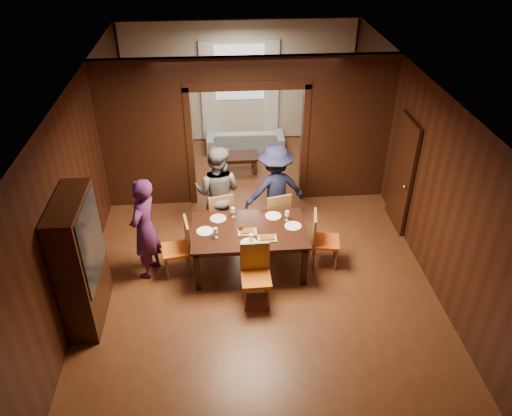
{
  "coord_description": "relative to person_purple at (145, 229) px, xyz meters",
  "views": [
    {
      "loc": [
        -0.52,
        -7.07,
        5.4
      ],
      "look_at": [
        0.0,
        -0.4,
        1.05
      ],
      "focal_mm": 35.0,
      "sensor_mm": 36.0,
      "label": 1
    }
  ],
  "objects": [
    {
      "name": "curtain_left",
      "position": [
        1.01,
        4.99,
        0.38
      ],
      "size": [
        0.35,
        0.06,
        2.4
      ],
      "primitive_type": "cube",
      "color": "white",
      "rests_on": "back_wall"
    },
    {
      "name": "chair_far_l",
      "position": [
        1.17,
        0.92,
        -0.39
      ],
      "size": [
        0.53,
        0.53,
        0.97
      ],
      "primitive_type": null,
      "rotation": [
        0.0,
        0.0,
        3.37
      ],
      "color": "#C85912",
      "rests_on": "floor"
    },
    {
      "name": "window_far",
      "position": [
        1.76,
        5.03,
        0.83
      ],
      "size": [
        1.2,
        0.03,
        1.3
      ],
      "primitive_type": "cube",
      "color": "silver",
      "rests_on": "back_wall"
    },
    {
      "name": "platter_a",
      "position": [
        1.61,
        -0.07,
        -0.09
      ],
      "size": [
        0.3,
        0.2,
        0.04
      ],
      "primitive_type": "cube",
      "color": "gray",
      "rests_on": "dining_table"
    },
    {
      "name": "plate_near",
      "position": [
        1.61,
        -0.36,
        -0.11
      ],
      "size": [
        0.27,
        0.27,
        0.01
      ],
      "primitive_type": "cylinder",
      "color": "silver",
      "rests_on": "dining_table"
    },
    {
      "name": "chair_left",
      "position": [
        0.45,
        -0.02,
        -0.39
      ],
      "size": [
        0.51,
        0.51,
        0.97
      ],
      "primitive_type": null,
      "rotation": [
        0.0,
        0.0,
        -1.4
      ],
      "color": "orange",
      "rests_on": "floor"
    },
    {
      "name": "chair_right",
      "position": [
        2.91,
        0.01,
        -0.39
      ],
      "size": [
        0.51,
        0.51,
        0.97
      ],
      "primitive_type": null,
      "rotation": [
        0.0,
        0.0,
        1.4
      ],
      "color": "#F05C16",
      "rests_on": "floor"
    },
    {
      "name": "wineglass_far",
      "position": [
        1.4,
        0.39,
        -0.02
      ],
      "size": [
        0.08,
        0.08,
        0.18
      ],
      "primitive_type": null,
      "color": "white",
      "rests_on": "dining_table"
    },
    {
      "name": "room_walls",
      "position": [
        1.76,
        2.47,
        0.63
      ],
      "size": [
        5.52,
        9.01,
        2.9
      ],
      "color": "black",
      "rests_on": "floor"
    },
    {
      "name": "ceiling",
      "position": [
        1.76,
        0.59,
        2.03
      ],
      "size": [
        5.5,
        9.0,
        0.02
      ],
      "primitive_type": "cube",
      "color": "silver",
      "rests_on": "room_walls"
    },
    {
      "name": "plate_left",
      "position": [
        0.94,
        0.01,
        -0.11
      ],
      "size": [
        0.27,
        0.27,
        0.01
      ],
      "primitive_type": "cylinder",
      "color": "white",
      "rests_on": "dining_table"
    },
    {
      "name": "floor",
      "position": [
        1.76,
        0.59,
        -0.87
      ],
      "size": [
        9.0,
        9.0,
        0.0
      ],
      "primitive_type": "plane",
      "color": "#572B18",
      "rests_on": "ground"
    },
    {
      "name": "person_purple",
      "position": [
        0.0,
        0.0,
        0.0
      ],
      "size": [
        0.61,
        0.74,
        1.74
      ],
      "primitive_type": "imported",
      "rotation": [
        0.0,
        0.0,
        -1.93
      ],
      "color": "#451B4F",
      "rests_on": "floor"
    },
    {
      "name": "serving_bowl",
      "position": [
        1.71,
        0.07,
        -0.08
      ],
      "size": [
        0.28,
        0.28,
        0.07
      ],
      "primitive_type": "imported",
      "color": "black",
      "rests_on": "dining_table"
    },
    {
      "name": "condiment_jar",
      "position": [
        1.51,
        -0.01,
        -0.06
      ],
      "size": [
        0.08,
        0.08,
        0.11
      ],
      "primitive_type": null,
      "color": "#522B13",
      "rests_on": "dining_table"
    },
    {
      "name": "wineglass_right",
      "position": [
        2.28,
        0.22,
        -0.02
      ],
      "size": [
        0.08,
        0.08,
        0.18
      ],
      "primitive_type": null,
      "color": "silver",
      "rests_on": "dining_table"
    },
    {
      "name": "platter_b",
      "position": [
        1.91,
        -0.26,
        -0.09
      ],
      "size": [
        0.3,
        0.2,
        0.04
      ],
      "primitive_type": "cube",
      "color": "gray",
      "rests_on": "dining_table"
    },
    {
      "name": "plate_right",
      "position": [
        2.36,
        0.04,
        -0.11
      ],
      "size": [
        0.27,
        0.27,
        0.01
      ],
      "primitive_type": "cylinder",
      "color": "white",
      "rests_on": "dining_table"
    },
    {
      "name": "plate_far_l",
      "position": [
        1.15,
        0.35,
        -0.11
      ],
      "size": [
        0.27,
        0.27,
        0.01
      ],
      "primitive_type": "cylinder",
      "color": "silver",
      "rests_on": "dining_table"
    },
    {
      "name": "chair_far_r",
      "position": [
        2.15,
        0.84,
        -0.39
      ],
      "size": [
        0.53,
        0.53,
        0.97
      ],
      "primitive_type": null,
      "rotation": [
        0.0,
        0.0,
        3.38
      ],
      "color": "#EB5916",
      "rests_on": "floor"
    },
    {
      "name": "chair_near",
      "position": [
        1.69,
        -0.83,
        -0.39
      ],
      "size": [
        0.45,
        0.45,
        0.97
      ],
      "primitive_type": null,
      "rotation": [
        0.0,
        0.0,
        0.02
      ],
      "color": "#D05F13",
      "rests_on": "floor"
    },
    {
      "name": "plate_far_r",
      "position": [
        2.07,
        0.36,
        -0.11
      ],
      "size": [
        0.27,
        0.27,
        0.01
      ],
      "primitive_type": "cylinder",
      "color": "white",
      "rests_on": "dining_table"
    },
    {
      "name": "door_right",
      "position": [
        4.46,
        1.09,
        0.18
      ],
      "size": [
        0.06,
        0.9,
        2.1
      ],
      "primitive_type": "cube",
      "color": "black",
      "rests_on": "floor"
    },
    {
      "name": "person_grey",
      "position": [
        1.16,
        0.99,
        0.01
      ],
      "size": [
        1.02,
        0.9,
        1.77
      ],
      "primitive_type": "imported",
      "rotation": [
        0.0,
        0.0,
        2.83
      ],
      "color": "#57555C",
      "rests_on": "floor"
    },
    {
      "name": "person_navy",
      "position": [
        2.18,
        1.07,
        -0.02
      ],
      "size": [
        1.21,
        0.87,
        1.7
      ],
      "primitive_type": "imported",
      "rotation": [
        0.0,
        0.0,
        3.38
      ],
      "color": "#161937",
      "rests_on": "floor"
    },
    {
      "name": "curtain_right",
      "position": [
        2.51,
        4.99,
        0.38
      ],
      "size": [
        0.35,
        0.06,
        2.4
      ],
      "primitive_type": "cube",
      "color": "white",
      "rests_on": "back_wall"
    },
    {
      "name": "hutch",
      "position": [
        -0.77,
        -0.91,
        0.13
      ],
      "size": [
        0.4,
        1.2,
        2.0
      ],
      "primitive_type": "cube",
      "color": "black",
      "rests_on": "floor"
    },
    {
      "name": "coffee_table",
      "position": [
        1.66,
        3.34,
        -0.67
      ],
      "size": [
        0.8,
        0.5,
        0.4
      ],
      "primitive_type": "cube",
      "color": "black",
      "rests_on": "floor"
    },
    {
      "name": "sofa",
      "position": [
        1.84,
        4.44,
        -0.6
      ],
      "size": [
        1.86,
        0.77,
        0.54
      ],
      "primitive_type": "imported",
      "rotation": [
        0.0,
        0.0,
        3.12
      ],
      "color": "#8DA4B9",
      "rests_on": "floor"
    },
    {
      "name": "tumbler",
      "position": [
        1.66,
        -0.31,
        -0.04
      ],
      "size": [
        0.07,
        0.07,
        0.14
      ],
      "primitive_type": "cylinder",
      "color": "white",
      "rests_on": "dining_table"
    },
    {
      "name": "dining_table",
      "position": [
        1.64,
        0.01,
        -0.49
      ],
      "size": [
        1.84,
        1.15,
        0.76
      ],
      "primitive_type": "cube",
      "color": "black",
      "rests_on": "floor"
    },
    {
      "name": "wineglass_left",
      "position": [
        1.11,
        -0.16,
        -0.02
      ],
      "size": [
        0.08,
        0.08,
        0.18
      ],
      "primitive_type": null,
      "color": "white",
      "rests_on": "dining_table"
    }
  ]
}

